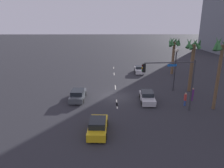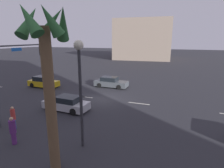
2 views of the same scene
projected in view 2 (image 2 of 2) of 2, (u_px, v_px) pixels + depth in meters
name	position (u px, v px, depth m)	size (l,w,h in m)	color
ground_plane	(102.00, 99.00, 20.57)	(220.00, 220.00, 0.00)	#28282D
lane_stripe_2	(139.00, 103.00, 19.16)	(2.23, 0.14, 0.01)	silver
lane_stripe_3	(84.00, 97.00, 21.36)	(2.39, 0.14, 0.01)	silver
lane_stripe_4	(77.00, 96.00, 21.64)	(2.00, 0.14, 0.01)	silver
car_0	(43.00, 82.00, 25.68)	(4.33, 2.01, 1.51)	gold
car_2	(67.00, 104.00, 17.30)	(4.45, 2.03, 1.37)	#B7B7BC
car_3	(111.00, 82.00, 25.61)	(4.64, 2.00, 1.44)	#474C51
traffic_signal	(14.00, 67.00, 15.12)	(0.73, 6.25, 6.29)	#38383D
streetlamp	(80.00, 75.00, 10.51)	(0.56, 0.56, 6.52)	#2D2D33
pedestrian_0	(13.00, 117.00, 13.54)	(0.43, 0.43, 1.77)	#2D478C
pedestrian_1	(13.00, 130.00, 11.56)	(0.50, 0.50, 1.85)	#59266B
palm_tree_1	(47.00, 60.00, 8.19)	(2.39, 2.42, 8.11)	brown
building_3	(144.00, 40.00, 62.63)	(17.75, 17.35, 12.74)	gray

